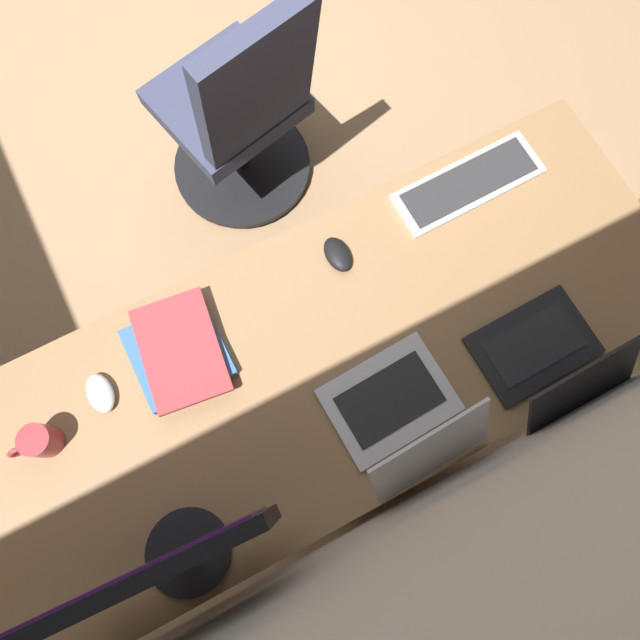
{
  "coord_description": "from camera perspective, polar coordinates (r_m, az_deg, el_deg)",
  "views": [
    {
      "loc": [
        0.34,
        1.91,
        2.15
      ],
      "look_at": [
        0.19,
        1.62,
        0.95
      ],
      "focal_mm": 32.0,
      "sensor_mm": 36.0,
      "label": 1
    }
  ],
  "objects": [
    {
      "name": "floor_plane",
      "position": [
        2.89,
        -12.64,
        25.02
      ],
      "size": [
        5.02,
        5.02,
        0.0
      ],
      "primitive_type": "plane",
      "color": "#9E7A56"
    },
    {
      "name": "wall_back",
      "position": [
        0.94,
        25.92,
        -14.87
      ],
      "size": [
        4.79,
        0.1,
        2.6
      ],
      "primitive_type": "cube",
      "color": "beige",
      "rests_on": "ground"
    },
    {
      "name": "desk",
      "position": [
        1.51,
        0.87,
        -4.46
      ],
      "size": [
        1.92,
        0.74,
        0.73
      ],
      "color": "#936D47",
      "rests_on": "ground"
    },
    {
      "name": "drawer_pedestal",
      "position": [
        1.82,
        2.14,
        -6.51
      ],
      "size": [
        0.4,
        0.51,
        0.69
      ],
      "color": "#936D47",
      "rests_on": "ground"
    },
    {
      "name": "monitor_primary",
      "position": [
        1.23,
        -15.72,
        -22.72
      ],
      "size": [
        0.48,
        0.2,
        0.43
      ],
      "color": "black",
      "rests_on": "desk"
    },
    {
      "name": "laptop_leftmost",
      "position": [
        1.51,
        22.18,
        -3.91
      ],
      "size": [
        0.31,
        0.3,
        0.19
      ],
      "color": "black",
      "rests_on": "desk"
    },
    {
      "name": "laptop_left",
      "position": [
        1.39,
        8.49,
        -9.86
      ],
      "size": [
        0.32,
        0.33,
        0.21
      ],
      "color": "silver",
      "rests_on": "desk"
    },
    {
      "name": "keyboard_main",
      "position": [
        1.66,
        14.6,
        13.06
      ],
      "size": [
        0.42,
        0.15,
        0.02
      ],
      "color": "silver",
      "rests_on": "desk"
    },
    {
      "name": "mouse_main",
      "position": [
        1.52,
        -21.11,
        -6.84
      ],
      "size": [
        0.06,
        0.1,
        0.03
      ],
      "primitive_type": "ellipsoid",
      "color": "silver",
      "rests_on": "desk"
    },
    {
      "name": "mouse_spare",
      "position": [
        1.51,
        1.78,
        6.56
      ],
      "size": [
        0.06,
        0.1,
        0.03
      ],
      "primitive_type": "ellipsoid",
      "color": "black",
      "rests_on": "desk"
    },
    {
      "name": "book_stack_near",
      "position": [
        1.47,
        -13.93,
        -3.1
      ],
      "size": [
        0.24,
        0.3,
        0.05
      ],
      "color": "#38669E",
      "rests_on": "desk"
    },
    {
      "name": "coffee_mug",
      "position": [
        1.53,
        -26.24,
        -10.84
      ],
      "size": [
        0.12,
        0.08,
        0.09
      ],
      "color": "#A53338",
      "rests_on": "desk"
    },
    {
      "name": "office_chair",
      "position": [
        2.08,
        -8.01,
        19.55
      ],
      "size": [
        0.56,
        0.59,
        0.97
      ],
      "color": "#383D56",
      "rests_on": "ground"
    }
  ]
}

